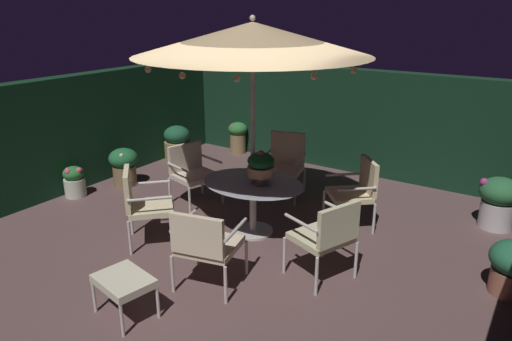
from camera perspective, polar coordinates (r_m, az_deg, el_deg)
name	(u,v)px	position (r m, az deg, el deg)	size (l,w,h in m)	color
ground_plane	(241,239)	(6.28, -1.79, -8.33)	(7.14, 7.12, 0.02)	brown
hedge_backdrop_rear	(348,120)	(8.79, 11.13, 6.01)	(7.14, 0.30, 1.86)	black
hedge_backdrop_left	(70,134)	(8.28, -21.63, 4.17)	(0.30, 7.12, 1.86)	black
patio_dining_table	(253,193)	(6.21, -0.37, -2.68)	(1.41, 1.09, 0.73)	beige
patio_umbrella	(253,39)	(5.77, -0.42, 15.63)	(2.87, 2.87, 2.80)	beige
centerpiece_planter	(261,165)	(6.00, 0.59, 0.64)	(0.35, 0.35, 0.45)	tan
patio_chair_north	(205,243)	(5.04, -6.14, -8.68)	(0.77, 0.75, 0.93)	beige
patio_chair_northeast	(327,233)	(5.22, 8.61, -7.53)	(0.76, 0.78, 0.95)	silver
patio_chair_east	(357,188)	(6.54, 12.08, -2.11)	(0.81, 0.81, 0.96)	silver
patio_chair_southeast	(284,162)	(7.49, 3.47, 1.08)	(0.74, 0.74, 1.00)	beige
patio_chair_south	(192,169)	(7.28, -7.79, 0.14)	(0.72, 0.77, 0.90)	beige
patio_chair_southwest	(142,201)	(6.09, -13.62, -3.61)	(0.82, 0.82, 1.00)	silver
ottoman_footrest	(124,282)	(4.87, -15.72, -12.90)	(0.64, 0.53, 0.43)	beige
potted_plant_right_near	(238,136)	(9.75, -2.21, 4.21)	(0.39, 0.39, 0.64)	olive
potted_plant_back_left	(177,142)	(9.50, -9.54, 3.41)	(0.51, 0.51, 0.67)	olive
potted_plant_front_corner	(124,165)	(8.26, -15.70, 0.67)	(0.48, 0.48, 0.64)	olive
potted_plant_left_near	(499,200)	(7.23, 27.34, -3.21)	(0.55, 0.55, 0.72)	silver
potted_plant_left_far	(74,181)	(8.05, -21.13, -1.16)	(0.33, 0.33, 0.50)	beige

